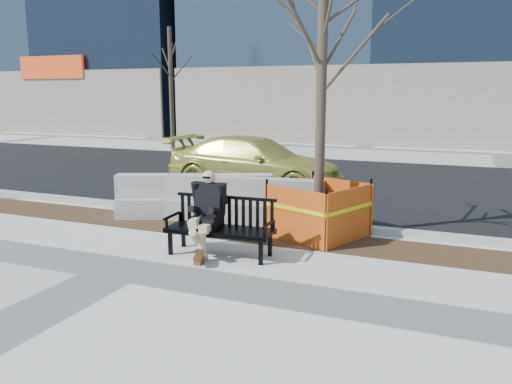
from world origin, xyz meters
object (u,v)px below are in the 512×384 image
(sedan, at_px, (255,189))
(jersey_barrier_right, at_px, (244,222))
(seated_man, at_px, (208,253))
(tree_fence, at_px, (318,236))
(jersey_barrier_left, at_px, (195,217))
(bench, at_px, (220,255))

(sedan, bearing_deg, jersey_barrier_right, -157.39)
(seated_man, distance_m, jersey_barrier_right, 2.17)
(tree_fence, bearing_deg, jersey_barrier_right, 165.68)
(seated_man, relative_size, jersey_barrier_left, 0.42)
(jersey_barrier_left, height_order, jersey_barrier_right, jersey_barrier_right)
(bench, distance_m, jersey_barrier_left, 2.75)
(bench, height_order, seated_man, seated_man)
(bench, xyz_separation_m, sedan, (-1.78, 5.78, 0.00))
(jersey_barrier_right, bearing_deg, tree_fence, -22.32)
(jersey_barrier_left, bearing_deg, seated_man, -78.81)
(seated_man, bearing_deg, sedan, 101.57)
(bench, relative_size, tree_fence, 0.33)
(jersey_barrier_left, bearing_deg, sedan, 68.60)
(tree_fence, height_order, sedan, tree_fence)
(jersey_barrier_left, bearing_deg, jersey_barrier_right, -22.09)
(seated_man, distance_m, sedan, 5.94)
(sedan, distance_m, jersey_barrier_right, 3.80)
(bench, bearing_deg, jersey_barrier_left, 124.56)
(sedan, xyz_separation_m, jersey_barrier_left, (0.09, -3.61, 0.00))
(bench, relative_size, jersey_barrier_right, 0.55)
(bench, distance_m, jersey_barrier_right, 2.25)
(tree_fence, height_order, jersey_barrier_left, tree_fence)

